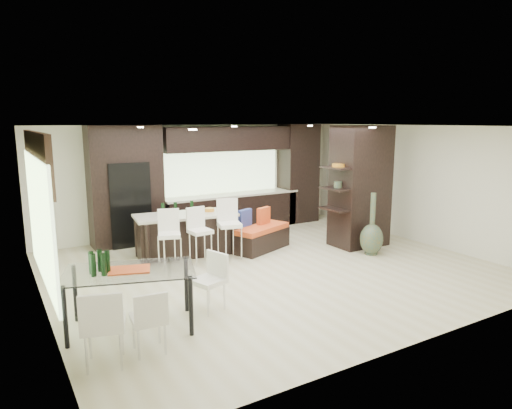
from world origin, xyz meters
TOP-DOWN VIEW (x-y plane):
  - ground at (0.00, 0.00)m, footprint 8.00×8.00m
  - back_wall at (0.00, 3.50)m, footprint 8.00×0.02m
  - left_wall at (-4.00, 0.00)m, footprint 0.02×7.00m
  - right_wall at (4.00, 0.00)m, footprint 0.02×7.00m
  - ceiling at (0.00, 0.00)m, footprint 8.00×7.00m
  - window_left at (-3.96, 0.20)m, footprint 0.04×3.20m
  - window_back at (0.60, 3.46)m, footprint 3.40×0.04m
  - stone_accent at (-3.93, 0.20)m, footprint 0.08×3.00m
  - ceiling_spots at (0.00, 0.25)m, footprint 4.00×3.00m
  - back_cabinetry at (0.50, 3.17)m, footprint 6.80×0.68m
  - refrigerator at (-1.90, 3.12)m, footprint 0.90×0.68m
  - partition_column at (2.60, 0.40)m, footprint 1.20×0.80m
  - kitchen_island at (-1.07, 1.70)m, footprint 2.18×1.15m
  - stool_left at (-1.71, 0.95)m, footprint 0.52×0.52m
  - stool_mid at (-1.07, 0.95)m, footprint 0.44×0.44m
  - stool_right at (-0.43, 0.93)m, footprint 0.53×0.53m
  - bench at (0.48, 1.16)m, footprint 1.49×1.01m
  - floor_vase at (2.30, -0.32)m, footprint 0.51×0.51m
  - dining_table at (-3.04, -1.19)m, footprint 1.92×1.44m
  - chair_near at (-3.04, -1.96)m, footprint 0.44×0.44m
  - chair_far at (-3.58, -1.99)m, footprint 0.59×0.59m
  - chair_end at (-1.89, -1.19)m, footprint 0.54×0.54m

SIDE VIEW (x-z plane):
  - ground at x=0.00m, z-range 0.00..0.00m
  - bench at x=0.48m, z-range 0.00..0.53m
  - chair_near at x=-3.04m, z-range 0.00..0.75m
  - chair_end at x=-1.89m, z-range 0.00..0.80m
  - dining_table at x=-3.04m, z-range 0.00..0.82m
  - kitchen_island at x=-1.07m, z-range 0.00..0.87m
  - chair_far at x=-3.58m, z-range 0.00..0.87m
  - stool_mid at x=-1.07m, z-range 0.00..0.90m
  - stool_left at x=-1.71m, z-range 0.00..0.92m
  - stool_right at x=-0.43m, z-range 0.00..0.99m
  - floor_vase at x=2.30m, z-range 0.00..1.32m
  - refrigerator at x=-1.90m, z-range 0.00..1.90m
  - back_wall at x=0.00m, z-range 0.00..2.70m
  - left_wall at x=-4.00m, z-range 0.00..2.70m
  - right_wall at x=4.00m, z-range 0.00..2.70m
  - window_left at x=-3.96m, z-range 0.40..2.30m
  - back_cabinetry at x=0.50m, z-range 0.00..2.70m
  - partition_column at x=2.60m, z-range 0.00..2.70m
  - window_back at x=0.60m, z-range 0.95..2.15m
  - stone_accent at x=-3.93m, z-range 1.85..2.65m
  - ceiling_spots at x=0.00m, z-range 2.67..2.69m
  - ceiling at x=0.00m, z-range 2.69..2.71m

